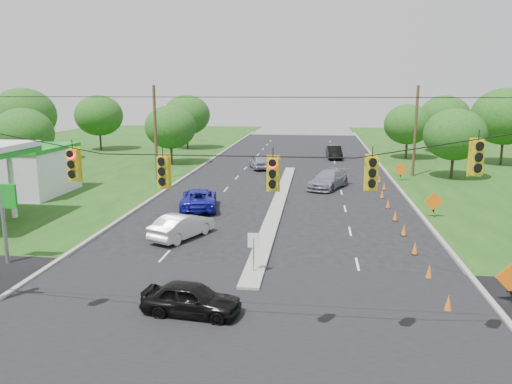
# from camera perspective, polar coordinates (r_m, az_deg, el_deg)

# --- Properties ---
(ground) EXTENTS (160.00, 160.00, 0.00)m
(ground) POSITION_cam_1_polar(r_m,az_deg,el_deg) (18.56, -2.71, -16.06)
(ground) COLOR black
(ground) RESTS_ON ground
(cross_street) EXTENTS (160.00, 14.00, 0.02)m
(cross_street) POSITION_cam_1_polar(r_m,az_deg,el_deg) (18.56, -2.71, -16.06)
(cross_street) COLOR black
(cross_street) RESTS_ON ground
(curb_left) EXTENTS (0.25, 110.00, 0.16)m
(curb_left) POSITION_cam_1_polar(r_m,az_deg,el_deg) (48.73, -8.52, 1.35)
(curb_left) COLOR gray
(curb_left) RESTS_ON ground
(curb_right) EXTENTS (0.25, 110.00, 0.16)m
(curb_right) POSITION_cam_1_polar(r_m,az_deg,el_deg) (47.54, 15.66, 0.78)
(curb_right) COLOR gray
(curb_right) RESTS_ON ground
(median) EXTENTS (1.00, 34.00, 0.18)m
(median) POSITION_cam_1_polar(r_m,az_deg,el_deg) (38.28, 2.57, -1.37)
(median) COLOR gray
(median) RESTS_ON ground
(median_sign) EXTENTS (0.55, 0.06, 2.05)m
(median_sign) POSITION_cam_1_polar(r_m,az_deg,el_deg) (23.49, -0.28, -6.10)
(median_sign) COLOR gray
(median_sign) RESTS_ON ground
(signal_span) EXTENTS (25.60, 0.32, 9.00)m
(signal_span) POSITION_cam_1_polar(r_m,az_deg,el_deg) (15.88, -3.67, -1.69)
(signal_span) COLOR #422D1C
(signal_span) RESTS_ON ground
(utility_pole_far_left) EXTENTS (0.28, 0.28, 9.00)m
(utility_pole_far_left) POSITION_cam_1_polar(r_m,az_deg,el_deg) (48.84, -11.41, 6.60)
(utility_pole_far_left) COLOR #422D1C
(utility_pole_far_left) RESTS_ON ground
(utility_pole_far_right) EXTENTS (0.28, 0.28, 9.00)m
(utility_pole_far_right) POSITION_cam_1_polar(r_m,az_deg,el_deg) (52.25, 17.75, 6.60)
(utility_pole_far_right) COLOR #422D1C
(utility_pole_far_right) RESTS_ON ground
(cone_0) EXTENTS (0.32, 0.32, 0.70)m
(cone_0) POSITION_cam_1_polar(r_m,az_deg,el_deg) (21.56, 21.12, -11.75)
(cone_0) COLOR orange
(cone_0) RESTS_ON ground
(cone_1) EXTENTS (0.32, 0.32, 0.70)m
(cone_1) POSITION_cam_1_polar(r_m,az_deg,el_deg) (24.73, 19.18, -8.57)
(cone_1) COLOR orange
(cone_1) RESTS_ON ground
(cone_2) EXTENTS (0.32, 0.32, 0.70)m
(cone_2) POSITION_cam_1_polar(r_m,az_deg,el_deg) (27.97, 17.71, -6.12)
(cone_2) COLOR orange
(cone_2) RESTS_ON ground
(cone_3) EXTENTS (0.32, 0.32, 0.70)m
(cone_3) POSITION_cam_1_polar(r_m,az_deg,el_deg) (31.27, 16.55, -4.18)
(cone_3) COLOR orange
(cone_3) RESTS_ON ground
(cone_4) EXTENTS (0.32, 0.32, 0.70)m
(cone_4) POSITION_cam_1_polar(r_m,az_deg,el_deg) (34.61, 15.62, -2.61)
(cone_4) COLOR orange
(cone_4) RESTS_ON ground
(cone_5) EXTENTS (0.32, 0.32, 0.70)m
(cone_5) POSITION_cam_1_polar(r_m,az_deg,el_deg) (37.98, 14.86, -1.31)
(cone_5) COLOR orange
(cone_5) RESTS_ON ground
(cone_6) EXTENTS (0.32, 0.32, 0.70)m
(cone_6) POSITION_cam_1_polar(r_m,az_deg,el_deg) (41.37, 14.22, -0.23)
(cone_6) COLOR orange
(cone_6) RESTS_ON ground
(cone_7) EXTENTS (0.32, 0.32, 0.70)m
(cone_7) POSITION_cam_1_polar(r_m,az_deg,el_deg) (44.85, 14.44, 0.67)
(cone_7) COLOR orange
(cone_7) RESTS_ON ground
(cone_8) EXTENTS (0.32, 0.32, 0.70)m
(cone_8) POSITION_cam_1_polar(r_m,az_deg,el_deg) (48.27, 13.92, 1.46)
(cone_8) COLOR orange
(cone_8) RESTS_ON ground
(cone_9) EXTENTS (0.32, 0.32, 0.70)m
(cone_9) POSITION_cam_1_polar(r_m,az_deg,el_deg) (51.70, 13.48, 2.14)
(cone_9) COLOR orange
(cone_9) RESTS_ON ground
(cone_10) EXTENTS (0.32, 0.32, 0.70)m
(cone_10) POSITION_cam_1_polar(r_m,az_deg,el_deg) (55.13, 13.08, 2.74)
(cone_10) COLOR orange
(cone_10) RESTS_ON ground
(cone_11) EXTENTS (0.32, 0.32, 0.70)m
(cone_11) POSITION_cam_1_polar(r_m,az_deg,el_deg) (58.58, 12.73, 3.27)
(cone_11) COLOR orange
(cone_11) RESTS_ON ground
(cone_12) EXTENTS (0.32, 0.32, 0.70)m
(cone_12) POSITION_cam_1_polar(r_m,az_deg,el_deg) (62.02, 12.42, 3.74)
(cone_12) COLOR orange
(cone_12) RESTS_ON ground
(work_sign_0) EXTENTS (1.27, 0.58, 1.37)m
(work_sign_0) POSITION_cam_1_polar(r_m,az_deg,el_deg) (22.97, 27.16, -8.83)
(work_sign_0) COLOR black
(work_sign_0) RESTS_ON ground
(work_sign_1) EXTENTS (1.27, 0.58, 1.37)m
(work_sign_1) POSITION_cam_1_polar(r_m,az_deg,el_deg) (35.90, 19.64, -1.14)
(work_sign_1) COLOR black
(work_sign_1) RESTS_ON ground
(work_sign_2) EXTENTS (1.27, 0.58, 1.37)m
(work_sign_2) POSITION_cam_1_polar(r_m,az_deg,el_deg) (49.42, 16.20, 2.44)
(work_sign_2) COLOR black
(work_sign_2) RESTS_ON ground
(tree_2) EXTENTS (5.88, 5.88, 6.86)m
(tree_2) POSITION_cam_1_polar(r_m,az_deg,el_deg) (54.62, -25.05, 6.08)
(tree_2) COLOR black
(tree_2) RESTS_ON ground
(tree_3) EXTENTS (7.56, 7.56, 8.82)m
(tree_3) POSITION_cam_1_polar(r_m,az_deg,el_deg) (66.18, -25.04, 7.96)
(tree_3) COLOR black
(tree_3) RESTS_ON ground
(tree_4) EXTENTS (6.72, 6.72, 7.84)m
(tree_4) POSITION_cam_1_polar(r_m,az_deg,el_deg) (74.92, -17.51, 8.34)
(tree_4) COLOR black
(tree_4) RESTS_ON ground
(tree_5) EXTENTS (5.88, 5.88, 6.86)m
(tree_5) POSITION_cam_1_polar(r_m,az_deg,el_deg) (58.81, -9.74, 7.33)
(tree_5) COLOR black
(tree_5) RESTS_ON ground
(tree_6) EXTENTS (6.72, 6.72, 7.84)m
(tree_6) POSITION_cam_1_polar(r_m,az_deg,el_deg) (73.73, -7.91, 8.72)
(tree_6) COLOR black
(tree_6) RESTS_ON ground
(tree_9) EXTENTS (5.88, 5.88, 6.86)m
(tree_9) POSITION_cam_1_polar(r_m,az_deg,el_deg) (52.06, 21.74, 6.12)
(tree_9) COLOR black
(tree_9) RESTS_ON ground
(tree_10) EXTENTS (7.56, 7.56, 8.82)m
(tree_10) POSITION_cam_1_polar(r_m,az_deg,el_deg) (63.87, 26.60, 7.72)
(tree_10) COLOR black
(tree_10) RESTS_ON ground
(tree_11) EXTENTS (6.72, 6.72, 7.84)m
(tree_11) POSITION_cam_1_polar(r_m,az_deg,el_deg) (73.32, 20.74, 8.07)
(tree_11) COLOR black
(tree_11) RESTS_ON ground
(tree_12) EXTENTS (5.88, 5.88, 6.86)m
(tree_12) POSITION_cam_1_polar(r_m,az_deg,el_deg) (65.29, 16.97, 7.41)
(tree_12) COLOR black
(tree_12) RESTS_ON ground
(black_sedan) EXTENTS (4.04, 1.98, 1.33)m
(black_sedan) POSITION_cam_1_polar(r_m,az_deg,el_deg) (19.92, -7.39, -12.02)
(black_sedan) COLOR black
(black_sedan) RESTS_ON ground
(white_sedan) EXTENTS (3.24, 4.72, 1.47)m
(white_sedan) POSITION_cam_1_polar(r_m,az_deg,el_deg) (29.72, -8.44, -3.86)
(white_sedan) COLOR silver
(white_sedan) RESTS_ON ground
(blue_pickup) EXTENTS (3.52, 5.85, 1.52)m
(blue_pickup) POSITION_cam_1_polar(r_m,az_deg,el_deg) (36.75, -6.55, -0.77)
(blue_pickup) COLOR #16159B
(blue_pickup) RESTS_ON ground
(silver_car_far) EXTENTS (4.19, 5.90, 1.59)m
(silver_car_far) POSITION_cam_1_polar(r_m,az_deg,el_deg) (44.50, 8.24, 1.41)
(silver_car_far) COLOR gray
(silver_car_far) RESTS_ON ground
(silver_car_oncoming) EXTENTS (3.11, 4.97, 1.58)m
(silver_car_oncoming) POSITION_cam_1_polar(r_m,az_deg,el_deg) (54.97, 0.41, 3.48)
(silver_car_oncoming) COLOR #8B89A0
(silver_car_oncoming) RESTS_ON ground
(dark_car_receding) EXTENTS (2.05, 4.99, 1.61)m
(dark_car_receding) POSITION_cam_1_polar(r_m,az_deg,el_deg) (63.86, 8.91, 4.50)
(dark_car_receding) COLOR black
(dark_car_receding) RESTS_ON ground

